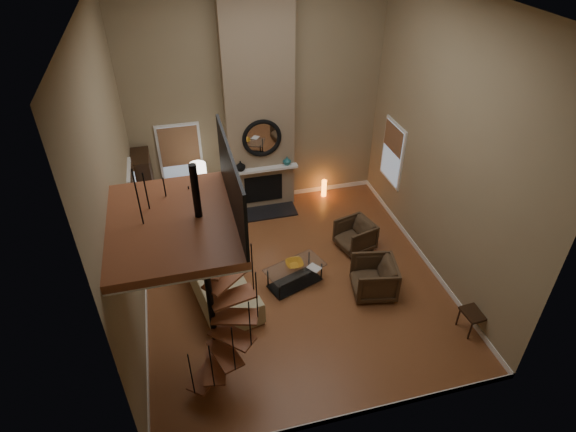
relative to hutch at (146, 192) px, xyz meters
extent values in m
cube|color=#A15F33|center=(2.80, -2.78, -0.95)|extent=(6.00, 6.50, 0.01)
cube|color=#8E7C5C|center=(2.80, 0.47, 1.80)|extent=(6.00, 0.02, 5.50)
cube|color=#8E7C5C|center=(2.80, -6.03, 1.80)|extent=(6.00, 0.02, 5.50)
cube|color=#8E7C5C|center=(-0.20, -2.78, 1.80)|extent=(0.02, 6.50, 5.50)
cube|color=#8E7C5C|center=(5.80, -2.78, 1.80)|extent=(0.02, 6.50, 5.50)
cube|color=silver|center=(2.80, -2.78, 4.54)|extent=(6.00, 6.50, 0.01)
cube|color=white|center=(2.80, 0.46, -0.89)|extent=(6.00, 0.02, 0.12)
cube|color=white|center=(2.80, -6.02, -0.89)|extent=(6.00, 0.02, 0.12)
cube|color=white|center=(-0.19, -2.78, -0.89)|extent=(0.02, 6.50, 0.12)
cube|color=white|center=(5.79, -2.78, -0.89)|extent=(0.02, 6.50, 0.12)
cube|color=#867157|center=(2.80, 0.28, 1.80)|extent=(1.60, 0.38, 5.50)
cube|color=black|center=(2.80, -0.21, -0.93)|extent=(1.50, 0.60, 0.04)
cube|color=black|center=(2.80, 0.08, -0.40)|extent=(0.95, 0.02, 0.72)
cube|color=white|center=(2.80, 0.00, 0.20)|extent=(1.70, 0.18, 0.06)
torus|color=black|center=(2.80, 0.06, 1.00)|extent=(0.94, 0.10, 0.94)
cylinder|color=white|center=(2.80, 0.07, 1.00)|extent=(0.80, 0.01, 0.80)
imported|color=black|center=(2.25, 0.04, 0.35)|extent=(0.24, 0.24, 0.25)
imported|color=#1B595F|center=(3.40, 0.04, 0.33)|extent=(0.20, 0.20, 0.21)
cube|color=white|center=(0.90, 0.45, 0.65)|extent=(1.02, 0.04, 1.52)
cube|color=#8C9EB2|center=(0.90, 0.42, 0.65)|extent=(0.90, 0.01, 1.40)
cube|color=#936542|center=(0.90, 0.41, 0.86)|extent=(0.90, 0.01, 0.98)
cube|color=white|center=(5.78, -0.78, 0.65)|extent=(0.04, 1.02, 1.52)
cube|color=#8C9EB2|center=(5.75, -0.78, 0.65)|extent=(0.01, 0.90, 1.40)
cube|color=#936542|center=(5.74, -0.78, 1.03)|extent=(0.01, 0.90, 0.63)
cube|color=white|center=(-0.17, -0.98, 0.10)|extent=(0.06, 1.05, 2.16)
cube|color=black|center=(-0.14, -0.98, 0.07)|extent=(0.05, 0.90, 2.05)
cube|color=#8C9EB2|center=(-0.11, -0.98, 0.50)|extent=(0.01, 0.60, 0.90)
cube|color=brown|center=(0.65, -4.58, 2.23)|extent=(1.70, 2.20, 0.12)
cube|color=white|center=(0.65, -4.58, 2.16)|extent=(1.70, 2.20, 0.03)
cube|color=black|center=(1.47, -4.58, 2.76)|extent=(0.04, 2.20, 0.94)
cylinder|color=black|center=(1.00, -4.58, 1.06)|extent=(0.10, 0.10, 4.02)
cube|color=brown|center=(0.78, -4.86, -0.69)|extent=(0.71, 0.78, 0.04)
cylinder|color=black|center=(0.55, -5.15, -0.22)|extent=(0.02, 0.02, 0.94)
cube|color=brown|center=(0.94, -4.94, -0.43)|extent=(0.46, 0.77, 0.04)
cylinder|color=black|center=(0.87, -5.29, 0.04)|extent=(0.02, 0.02, 0.94)
cube|color=brown|center=(1.11, -4.92, -0.17)|extent=(0.55, 0.79, 0.04)
cylinder|color=black|center=(1.22, -5.27, 0.30)|extent=(0.02, 0.02, 0.94)
cube|color=brown|center=(1.26, -4.83, 0.09)|extent=(0.75, 0.74, 0.04)
cylinder|color=black|center=(1.52, -5.08, 0.56)|extent=(0.02, 0.02, 0.94)
cube|color=brown|center=(1.34, -4.68, 0.35)|extent=(0.79, 0.53, 0.04)
cylinder|color=black|center=(1.69, -4.78, 0.82)|extent=(0.02, 0.02, 0.94)
cube|color=brown|center=(1.35, -4.51, 0.61)|extent=(0.77, 0.48, 0.04)
cylinder|color=black|center=(1.70, -4.43, 1.08)|extent=(0.02, 0.02, 0.94)
cube|color=brown|center=(1.27, -4.35, 0.87)|extent=(0.77, 0.72, 0.04)
cylinder|color=black|center=(1.55, -4.12, 1.34)|extent=(0.02, 0.02, 0.94)
cube|color=brown|center=(1.13, -4.25, 1.13)|extent=(0.58, 0.79, 0.04)
cylinder|color=black|center=(1.27, -3.91, 1.60)|extent=(0.02, 0.02, 0.94)
cube|color=brown|center=(0.96, -4.22, 1.39)|extent=(0.41, 0.75, 0.04)
cylinder|color=black|center=(0.92, -3.86, 1.86)|extent=(0.02, 0.02, 0.94)
cube|color=brown|center=(0.80, -4.28, 1.65)|extent=(0.68, 0.79, 0.04)
cylinder|color=black|center=(0.60, -3.98, 2.12)|extent=(0.02, 0.02, 0.94)
cube|color=brown|center=(0.68, -4.41, 1.91)|extent=(0.80, 0.64, 0.04)
cylinder|color=black|center=(0.36, -4.24, 2.38)|extent=(0.02, 0.02, 0.94)
cube|color=brown|center=(0.64, -4.58, 2.17)|extent=(0.72, 0.34, 0.04)
cylinder|color=black|center=(0.28, -4.58, 2.64)|extent=(0.02, 0.02, 0.94)
cube|color=black|center=(0.00, 0.00, 0.00)|extent=(0.40, 0.86, 1.92)
imported|color=tan|center=(1.24, -2.64, -0.55)|extent=(1.48, 2.73, 0.75)
imported|color=#463320|center=(4.51, -2.05, -0.60)|extent=(0.92, 0.91, 0.69)
imported|color=#463320|center=(4.38, -3.49, -0.60)|extent=(1.00, 0.98, 0.78)
cube|color=silver|center=(2.82, -2.87, -0.51)|extent=(1.34, 0.98, 0.02)
cube|color=black|center=(2.82, -2.87, -0.92)|extent=(1.21, 0.85, 0.02)
cylinder|color=black|center=(2.40, -3.25, -0.73)|extent=(0.04, 0.04, 0.44)
cylinder|color=black|center=(3.38, -2.90, -0.73)|extent=(0.04, 0.04, 0.44)
cylinder|color=black|center=(2.26, -2.84, -0.73)|extent=(0.04, 0.04, 0.44)
cylinder|color=black|center=(3.23, -2.48, -0.73)|extent=(0.04, 0.04, 0.44)
imported|color=#C78923|center=(2.82, -2.82, -0.45)|extent=(0.36, 0.36, 0.09)
imported|color=gray|center=(3.17, -3.02, -0.49)|extent=(0.32, 0.33, 0.03)
cylinder|color=black|center=(1.23, -0.33, -0.93)|extent=(0.34, 0.34, 0.03)
cylinder|color=black|center=(1.23, -0.33, -0.15)|extent=(0.04, 0.04, 1.44)
cylinder|color=#F2E5C6|center=(1.23, -0.33, 0.60)|extent=(0.37, 0.37, 0.30)
cylinder|color=orange|center=(4.44, 0.18, -0.70)|extent=(0.13, 0.13, 0.46)
cube|color=black|center=(5.68, -4.89, -0.51)|extent=(0.46, 0.46, 0.05)
cube|color=black|center=(5.89, -4.87, -0.25)|extent=(0.07, 0.41, 0.51)
cylinder|color=black|center=(5.52, -5.08, -0.74)|extent=(0.04, 0.04, 0.41)
cylinder|color=black|center=(5.88, -5.05, -0.74)|extent=(0.04, 0.04, 0.41)
cylinder|color=black|center=(5.49, -4.72, -0.74)|extent=(0.04, 0.04, 0.41)
cylinder|color=black|center=(5.85, -4.70, -0.74)|extent=(0.04, 0.04, 0.41)
camera|label=1|loc=(0.85, -9.91, 5.98)|focal=29.76mm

